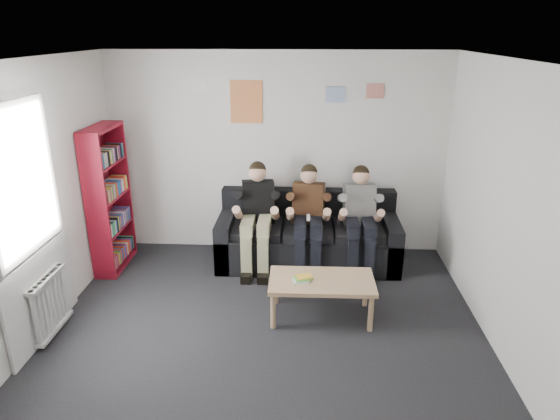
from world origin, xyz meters
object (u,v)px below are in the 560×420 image
(sofa, at_px, (308,238))
(person_right, at_px, (360,220))
(person_left, at_px, (257,217))
(person_middle, at_px, (308,219))
(coffee_table, at_px, (322,284))
(bookshelf, at_px, (109,199))

(sofa, height_order, person_right, person_right)
(person_left, distance_m, person_middle, 0.65)
(coffee_table, height_order, person_middle, person_middle)
(sofa, xyz_separation_m, bookshelf, (-2.51, -0.26, 0.60))
(person_right, bearing_deg, coffee_table, -119.45)
(person_left, distance_m, person_right, 1.30)
(sofa, distance_m, person_middle, 0.41)
(sofa, bearing_deg, person_right, -17.54)
(bookshelf, distance_m, person_left, 1.88)
(bookshelf, bearing_deg, person_right, 0.95)
(coffee_table, xyz_separation_m, person_right, (0.50, 1.17, 0.28))
(bookshelf, relative_size, person_left, 1.35)
(person_right, bearing_deg, person_left, 174.02)
(person_left, bearing_deg, person_middle, -8.51)
(coffee_table, bearing_deg, person_left, 124.50)
(sofa, xyz_separation_m, coffee_table, (0.15, -1.37, 0.07))
(person_middle, xyz_separation_m, person_right, (0.65, 0.00, -0.00))
(sofa, relative_size, person_right, 1.75)
(bookshelf, relative_size, coffee_table, 1.66)
(coffee_table, relative_size, person_middle, 0.83)
(coffee_table, bearing_deg, person_right, 66.61)
(coffee_table, distance_m, person_middle, 1.21)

